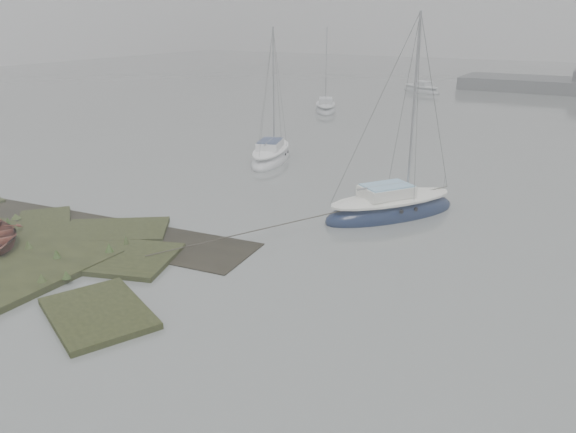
{
  "coord_description": "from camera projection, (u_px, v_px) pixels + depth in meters",
  "views": [
    {
      "loc": [
        12.32,
        -10.11,
        8.14
      ],
      "look_at": [
        3.5,
        5.25,
        1.8
      ],
      "focal_mm": 35.0,
      "sensor_mm": 36.0,
      "label": 1
    }
  ],
  "objects": [
    {
      "name": "sailboat_white",
      "position": [
        271.0,
        156.0,
        33.5
      ],
      "size": [
        3.56,
        6.1,
        8.18
      ],
      "rotation": [
        0.0,
        0.0,
        0.31
      ],
      "color": "silver",
      "rests_on": "ground"
    },
    {
      "name": "ground",
      "position": [
        414.0,
        133.0,
        41.26
      ],
      "size": [
        160.0,
        160.0,
        0.0
      ],
      "primitive_type": "plane",
      "color": "slate",
      "rests_on": "ground"
    },
    {
      "name": "sailboat_main",
      "position": [
        390.0,
        209.0,
        24.25
      ],
      "size": [
        5.38,
        6.43,
        9.01
      ],
      "rotation": [
        0.0,
        0.0,
        -0.61
      ],
      "color": "#0E1937",
      "rests_on": "ground"
    },
    {
      "name": "sailboat_far_a",
      "position": [
        325.0,
        108.0,
        50.89
      ],
      "size": [
        4.15,
        5.77,
        7.84
      ],
      "rotation": [
        0.0,
        0.0,
        0.47
      ],
      "color": "#9EA2A7",
      "rests_on": "ground"
    },
    {
      "name": "sailboat_far_c",
      "position": [
        421.0,
        90.0,
        63.61
      ],
      "size": [
        5.84,
        4.65,
        8.08
      ],
      "rotation": [
        0.0,
        0.0,
        1.01
      ],
      "color": "#A6AAAF",
      "rests_on": "ground"
    }
  ]
}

